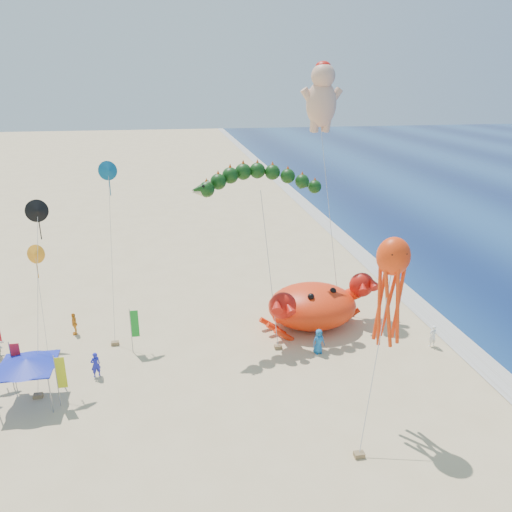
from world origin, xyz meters
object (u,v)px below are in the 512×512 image
(dragon_kite, at_px, (259,184))
(octopus_kite, at_px, (391,283))
(cherub_kite, at_px, (322,95))
(canopy_blue, at_px, (27,363))
(crab_inflatable, at_px, (313,305))

(dragon_kite, bearing_deg, octopus_kite, -68.33)
(dragon_kite, relative_size, octopus_kite, 1.15)
(cherub_kite, height_order, canopy_blue, cherub_kite)
(cherub_kite, xyz_separation_m, octopus_kite, (-1.20, -16.75, -8.33))
(octopus_kite, bearing_deg, dragon_kite, 111.67)
(crab_inflatable, distance_m, octopus_kite, 12.32)
(cherub_kite, height_order, octopus_kite, cherub_kite)
(crab_inflatable, height_order, dragon_kite, dragon_kite)
(dragon_kite, distance_m, cherub_kite, 9.55)
(octopus_kite, bearing_deg, canopy_blue, 166.19)
(cherub_kite, bearing_deg, dragon_kite, -137.74)
(crab_inflatable, distance_m, dragon_kite, 9.72)
(dragon_kite, relative_size, cherub_kite, 0.63)
(cherub_kite, xyz_separation_m, canopy_blue, (-20.06, -12.12, -13.66))
(dragon_kite, bearing_deg, crab_inflatable, -11.72)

